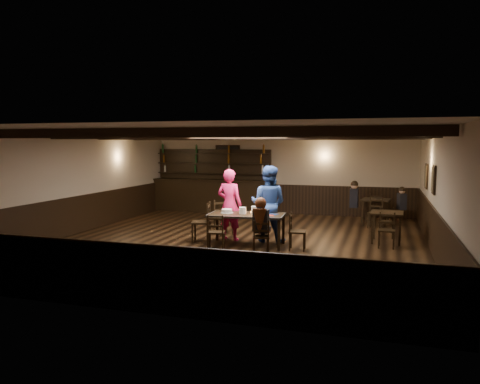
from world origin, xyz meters
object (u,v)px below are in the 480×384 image
(chair_near_left, at_px, (216,230))
(bar_counter, at_px, (211,191))
(chair_near_right, at_px, (261,234))
(cake, at_px, (227,211))
(dining_table, at_px, (246,217))
(man_blue, at_px, (268,204))
(woman_pink, at_px, (230,205))

(chair_near_left, xyz_separation_m, bar_counter, (-2.28, 5.74, 0.25))
(chair_near_right, xyz_separation_m, cake, (-1.06, 0.83, 0.34))
(chair_near_right, height_order, cake, cake)
(dining_table, distance_m, man_blue, 0.75)
(chair_near_right, distance_m, bar_counter, 6.72)
(dining_table, height_order, bar_counter, bar_counter)
(chair_near_left, height_order, woman_pink, woman_pink)
(man_blue, bearing_deg, cake, 37.43)
(chair_near_left, height_order, bar_counter, bar_counter)
(dining_table, bearing_deg, chair_near_left, -124.33)
(dining_table, distance_m, chair_near_right, 1.02)
(man_blue, bearing_deg, woman_pink, 9.26)
(dining_table, relative_size, cake, 5.96)
(chair_near_right, bearing_deg, bar_counter, 119.96)
(woman_pink, xyz_separation_m, cake, (0.09, -0.49, -0.09))
(dining_table, bearing_deg, man_blue, 57.54)
(cake, bearing_deg, chair_near_right, -38.19)
(man_blue, xyz_separation_m, cake, (-0.87, -0.58, -0.14))
(man_blue, bearing_deg, chair_near_left, 60.23)
(woman_pink, bearing_deg, dining_table, 146.97)
(bar_counter, bearing_deg, cake, -65.28)
(man_blue, bearing_deg, dining_table, 61.27)
(woman_pink, bearing_deg, cake, 108.59)
(woman_pink, bearing_deg, chair_near_right, 138.73)
(dining_table, distance_m, woman_pink, 0.80)
(dining_table, height_order, woman_pink, woman_pink)
(chair_near_left, bearing_deg, dining_table, 55.67)
(dining_table, relative_size, chair_near_left, 2.24)
(cake, xyz_separation_m, bar_counter, (-2.30, 4.99, -0.07))
(woman_pink, relative_size, cake, 5.78)
(chair_near_right, relative_size, woman_pink, 0.43)
(chair_near_left, bearing_deg, cake, 89.15)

